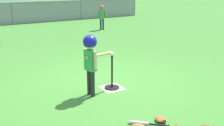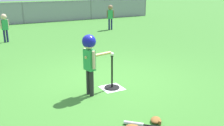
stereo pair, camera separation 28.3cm
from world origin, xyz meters
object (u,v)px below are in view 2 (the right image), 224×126
at_px(baseball_on_tee, 112,54).
at_px(spare_bat_silver, 138,124).
at_px(fielder_near_right, 110,14).
at_px(fielder_deep_right, 4,24).
at_px(batter_child, 90,53).
at_px(glove_tossed_aside, 156,120).
at_px(batting_tee, 112,83).

bearing_deg(baseball_on_tee, spare_bat_silver, -103.78).
height_order(fielder_near_right, fielder_deep_right, fielder_near_right).
bearing_deg(batter_child, glove_tossed_aside, -72.29).
xyz_separation_m(fielder_deep_right, glove_tossed_aside, (1.27, -7.44, -0.64)).
bearing_deg(glove_tossed_aside, batter_child, 107.71).
bearing_deg(baseball_on_tee, fielder_deep_right, 102.82).
bearing_deg(glove_tossed_aside, fielder_deep_right, 99.68).
height_order(batting_tee, spare_bat_silver, batting_tee).
height_order(batter_child, fielder_near_right, batter_child).
xyz_separation_m(fielder_near_right, fielder_deep_right, (-4.73, -0.64, -0.07)).
height_order(baseball_on_tee, fielder_deep_right, fielder_deep_right).
distance_m(batting_tee, batter_child, 0.92).
relative_size(fielder_deep_right, glove_tossed_aside, 3.89).
distance_m(batting_tee, fielder_near_right, 7.36).
bearing_deg(fielder_near_right, fielder_deep_right, -172.26).
bearing_deg(spare_bat_silver, fielder_near_right, 64.86).
relative_size(batting_tee, glove_tossed_aside, 2.61).
distance_m(fielder_near_right, fielder_deep_right, 4.77).
distance_m(baseball_on_tee, fielder_deep_right, 6.01).
height_order(batting_tee, baseball_on_tee, baseball_on_tee).
bearing_deg(batter_child, fielder_near_right, 59.21).
bearing_deg(fielder_near_right, batting_tee, -117.61).
distance_m(baseball_on_tee, spare_bat_silver, 1.75).
relative_size(batter_child, fielder_deep_right, 1.15).
xyz_separation_m(baseball_on_tee, fielder_deep_right, (-1.33, 5.86, -0.07)).
relative_size(fielder_near_right, glove_tossed_aside, 4.26).
bearing_deg(batter_child, batting_tee, 11.02).
bearing_deg(baseball_on_tee, fielder_near_right, 62.39).
height_order(baseball_on_tee, spare_bat_silver, baseball_on_tee).
distance_m(batter_child, fielder_near_right, 7.69).
bearing_deg(fielder_deep_right, fielder_near_right, 7.74).
distance_m(fielder_deep_right, glove_tossed_aside, 7.58).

